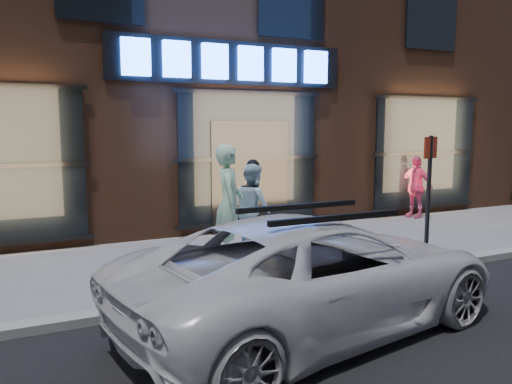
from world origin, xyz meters
The scene contains 8 objects.
ground centered at (0.00, 0.00, 0.00)m, with size 90.00×90.00×0.00m, color slate.
curb centered at (0.00, 0.00, 0.06)m, with size 60.00×0.25×0.12m, color gray.
storefront_building centered at (0.00, 7.99, 5.15)m, with size 30.20×8.28×10.30m.
man_bowtie centered at (-1.29, 1.96, 0.99)m, with size 0.72×0.47×1.98m, color #B4EDBC.
man_cap centered at (-0.67, 2.31, 0.81)m, with size 0.79×0.62×1.63m, color white.
passerby centered at (4.45, 3.67, 0.78)m, with size 0.91×0.38×1.56m, color pink.
white_suv centered at (-1.52, -1.22, 0.65)m, with size 2.16×4.68×1.30m, color silver.
sign_post centered at (1.41, 0.10, 1.30)m, with size 0.34×0.12×2.15m.
Camera 1 is at (-4.45, -5.90, 2.31)m, focal length 35.00 mm.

